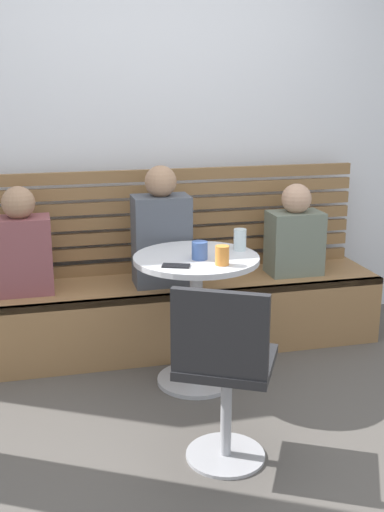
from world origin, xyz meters
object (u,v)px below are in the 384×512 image
(white_chair, at_px, (224,369))
(cup_mug_blue, at_px, (200,250))
(person_adult, at_px, (161,232))
(phone_on_table, at_px, (176,266))
(person_child_left, at_px, (22,247))
(booth_bench, at_px, (167,314))
(cafe_table, at_px, (196,295))
(cup_glass_tall, at_px, (240,240))
(cup_tumbler_orange, at_px, (222,255))
(person_child_middle, at_px, (295,235))

(white_chair, height_order, cup_mug_blue, white_chair)
(person_adult, height_order, phone_on_table, person_adult)
(white_chair, relative_size, person_adult, 1.17)
(person_child_left, height_order, phone_on_table, person_child_left)
(booth_bench, bearing_deg, cafe_table, -83.25)
(person_child_left, bearing_deg, white_chair, -57.67)
(booth_bench, xyz_separation_m, cup_glass_tall, (0.33, -0.45, 0.58))
(cup_glass_tall, distance_m, phone_on_table, 0.47)
(person_adult, height_order, person_child_left, person_adult)
(person_child_left, bearing_deg, cup_glass_tall, -20.79)
(cup_glass_tall, bearing_deg, phone_on_table, -151.16)
(white_chair, height_order, person_child_left, person_child_left)
(cup_tumbler_orange, bearing_deg, cup_mug_blue, 122.53)
(booth_bench, xyz_separation_m, cup_mug_blue, (0.06, -0.57, 0.57))
(person_child_left, height_order, cup_mug_blue, person_child_left)
(cup_tumbler_orange, height_order, phone_on_table, cup_tumbler_orange)
(person_adult, relative_size, person_child_middle, 1.24)
(person_child_left, bearing_deg, cafe_table, -29.20)
(person_child_left, xyz_separation_m, cup_glass_tall, (1.18, -0.45, 0.08))
(person_child_left, height_order, cup_tumbler_orange, person_child_left)
(person_child_middle, height_order, phone_on_table, person_child_middle)
(white_chair, distance_m, person_child_middle, 1.57)
(cafe_table, bearing_deg, phone_on_table, -132.03)
(person_adult, distance_m, cup_tumbler_orange, 0.70)
(person_child_middle, distance_m, cup_tumbler_orange, 0.98)
(cafe_table, distance_m, person_adult, 0.55)
(booth_bench, bearing_deg, person_child_middle, -1.25)
(booth_bench, distance_m, cup_glass_tall, 0.80)
(person_adult, xyz_separation_m, person_child_left, (-0.82, 0.03, -0.05))
(white_chair, distance_m, cup_tumbler_orange, 0.72)
(booth_bench, height_order, person_adult, person_adult)
(cup_glass_tall, bearing_deg, person_child_middle, 40.12)
(booth_bench, relative_size, phone_on_table, 19.29)
(cup_glass_tall, height_order, phone_on_table, cup_glass_tall)
(cafe_table, height_order, cup_tumbler_orange, cup_tumbler_orange)
(person_adult, distance_m, person_child_middle, 0.87)
(cup_mug_blue, bearing_deg, person_child_left, 148.18)
(person_adult, bearing_deg, person_child_left, 177.83)
(booth_bench, relative_size, person_child_middle, 4.61)
(booth_bench, height_order, person_child_middle, person_child_middle)
(person_child_middle, bearing_deg, cup_tumbler_orange, -135.16)
(white_chair, bearing_deg, cup_tumbler_orange, 74.62)
(white_chair, xyz_separation_m, cup_tumbler_orange, (0.17, 0.62, 0.33))
(person_child_left, bearing_deg, cup_tumbler_orange, -34.99)
(booth_bench, bearing_deg, person_adult, -138.69)
(white_chair, bearing_deg, booth_bench, 89.07)
(cafe_table, relative_size, person_child_middle, 1.26)
(booth_bench, xyz_separation_m, cafe_table, (0.06, -0.51, 0.30))
(phone_on_table, bearing_deg, person_child_middle, -34.19)
(cup_glass_tall, bearing_deg, cafe_table, -166.53)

